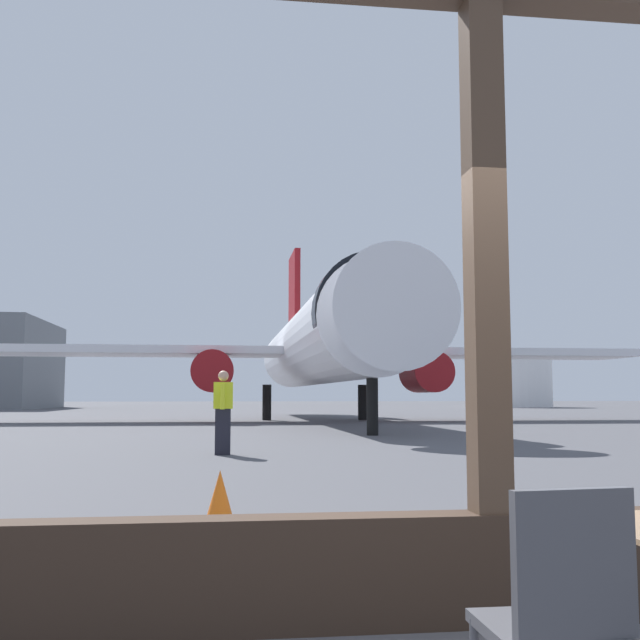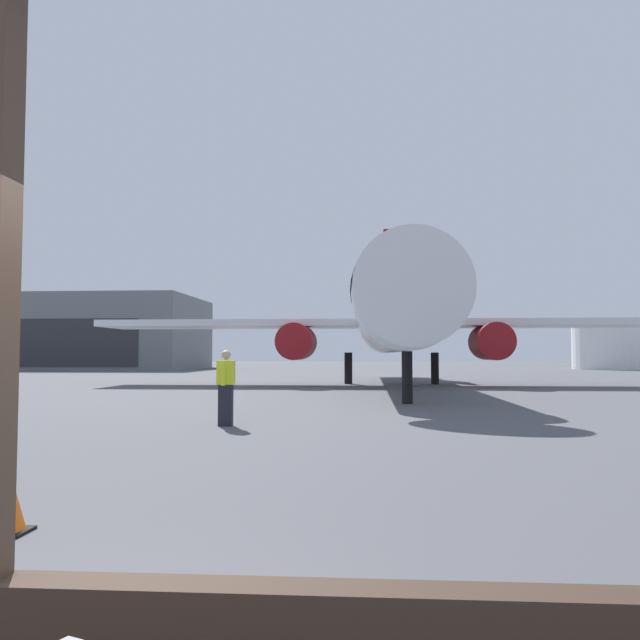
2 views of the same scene
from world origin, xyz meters
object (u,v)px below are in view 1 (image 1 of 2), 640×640
at_px(cafe_chair_aisle_left, 559,609).
at_px(traffic_cone, 220,504).
at_px(fuel_storage_tank, 513,382).
at_px(ground_crew_worker, 223,411).
at_px(airplane, 322,345).

bearing_deg(cafe_chair_aisle_left, traffic_cone, 102.88).
xyz_separation_m(traffic_cone, fuel_storage_tank, (30.19, 69.01, 2.32)).
bearing_deg(cafe_chair_aisle_left, ground_crew_worker, 94.27).
bearing_deg(fuel_storage_tank, traffic_cone, -113.63).
relative_size(cafe_chair_aisle_left, traffic_cone, 1.68).
relative_size(airplane, traffic_cone, 56.25).
relative_size(traffic_cone, fuel_storage_tank, 0.07).
xyz_separation_m(airplane, ground_crew_worker, (-4.59, -19.16, -2.69)).
bearing_deg(airplane, traffic_cone, -99.31).
height_order(airplane, ground_crew_worker, airplane).
distance_m(ground_crew_worker, fuel_storage_tank, 67.15).
bearing_deg(fuel_storage_tank, cafe_chair_aisle_left, -111.59).
xyz_separation_m(ground_crew_worker, fuel_storage_tank, (30.15, 59.98, 1.68)).
xyz_separation_m(cafe_chair_aisle_left, airplane, (3.57, 32.79, 3.03)).
distance_m(cafe_chair_aisle_left, traffic_cone, 4.73).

